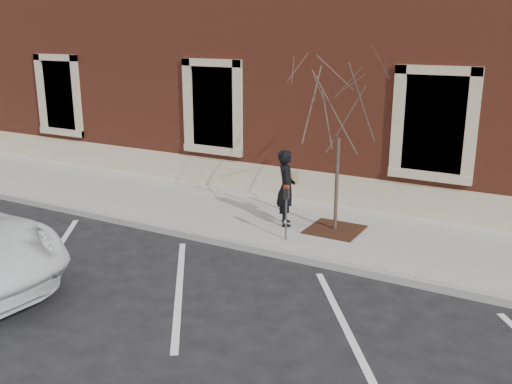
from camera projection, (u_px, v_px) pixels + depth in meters
The scene contains 9 objects.
ground at pixel (242, 249), 12.05m from camera, with size 120.00×120.00×0.00m, color #28282B.
sidewalk_near at pixel (280, 222), 13.49m from camera, with size 40.00×3.50×0.15m, color #ABAAA0.
curb_near at pixel (241, 246), 11.98m from camera, with size 40.00×0.12×0.15m, color #9E9E99.
parking_stripes at pixel (179, 288), 10.20m from camera, with size 28.00×4.40×0.01m, color silver, non-canonical shape.
building_civic at pixel (371, 45), 17.43m from camera, with size 40.00×8.62×8.00m.
man at pixel (286, 188), 12.87m from camera, with size 0.63×0.42×1.74m, color black.
parking_meter at pixel (286, 202), 11.92m from camera, with size 0.11×0.08×1.20m.
tree_grate at pixel (335, 229), 12.72m from camera, with size 1.15×1.15×0.03m, color #3D1A13.
sapling at pixel (340, 112), 12.00m from camera, with size 2.27×2.27×3.79m.
Camera 1 is at (5.79, -9.65, 4.47)m, focal length 40.00 mm.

